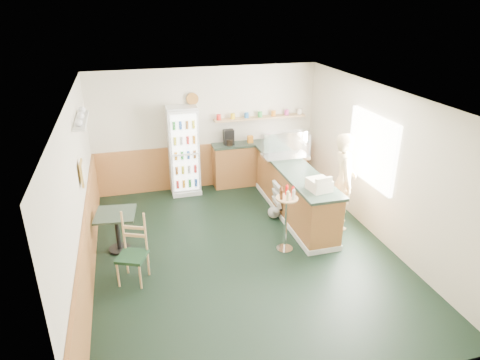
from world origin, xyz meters
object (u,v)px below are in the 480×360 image
object	(u,v)px
display_case	(285,146)
cafe_chair	(131,246)
drinks_fridge	(184,151)
shopkeeper	(344,181)
cafe_table	(117,224)
cash_register	(319,185)
condiment_stand	(286,211)

from	to	relation	value
display_case	cafe_chair	world-z (taller)	display_case
drinks_fridge	shopkeeper	distance (m)	3.49
shopkeeper	cafe_table	distance (m)	4.13
drinks_fridge	cash_register	bearing A→B (deg)	-54.71
drinks_fridge	display_case	size ratio (longest dim) A/B	2.10
cafe_table	condiment_stand	bearing A→B (deg)	-14.90
cash_register	cafe_chair	size ratio (longest dim) A/B	0.33
display_case	cafe_table	xyz separation A→B (m)	(-3.40, -0.99, -0.77)
condiment_stand	shopkeeper	bearing A→B (deg)	21.72
drinks_fridge	cash_register	world-z (taller)	drinks_fridge
shopkeeper	condiment_stand	distance (m)	1.43
condiment_stand	cash_register	bearing A→B (deg)	10.34
cash_register	condiment_stand	distance (m)	0.73
drinks_fridge	cafe_chair	xyz separation A→B (m)	(-1.27, -2.97, -0.40)
cafe_table	cafe_chair	xyz separation A→B (m)	(0.21, -0.88, 0.07)
cash_register	shopkeeper	bearing A→B (deg)	22.48
drinks_fridge	shopkeeper	size ratio (longest dim) A/B	1.06
shopkeeper	cafe_chair	bearing A→B (deg)	119.75
display_case	cafe_chair	xyz separation A→B (m)	(-3.19, -1.87, -0.70)
cafe_table	cafe_chair	distance (m)	0.90
shopkeeper	condiment_stand	xyz separation A→B (m)	(-1.32, -0.53, -0.17)
cash_register	cafe_table	bearing A→B (deg)	161.49
condiment_stand	cafe_chair	world-z (taller)	condiment_stand
display_case	cafe_table	distance (m)	3.62
shopkeeper	drinks_fridge	bearing A→B (deg)	68.77
display_case	cash_register	xyz separation A→B (m)	(0.00, -1.62, -0.16)
cafe_table	cafe_chair	size ratio (longest dim) A/B	0.67
display_case	shopkeeper	distance (m)	1.44
display_case	cafe_chair	distance (m)	3.76
cash_register	condiment_stand	world-z (taller)	cash_register
cash_register	cafe_chair	world-z (taller)	cash_register
drinks_fridge	cash_register	distance (m)	3.33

